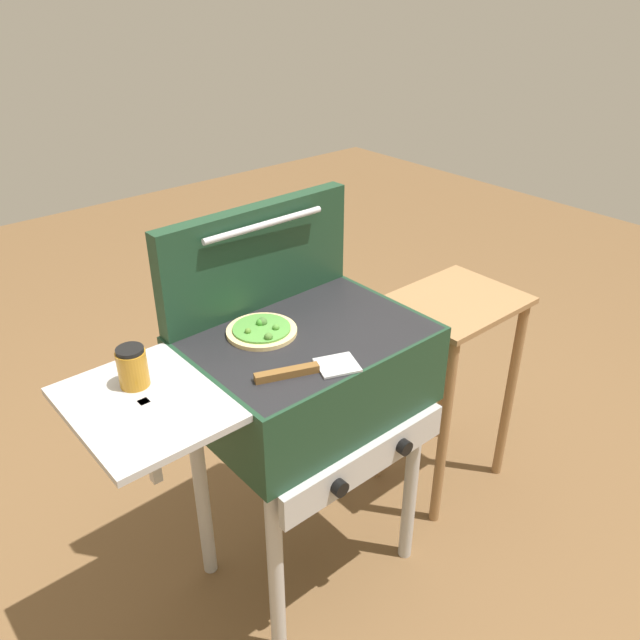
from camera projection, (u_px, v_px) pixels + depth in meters
ground_plane at (309, 560)px, 2.16m from camera, size 8.00×8.00×0.00m
grill at (304, 379)px, 1.78m from camera, size 0.96×0.53×0.90m
grill_lid_open at (257, 257)px, 1.79m from camera, size 0.63×0.09×0.30m
pizza_veggie at (262, 330)px, 1.71m from camera, size 0.19×0.19×0.04m
sauce_jar at (133, 367)px, 1.48m from camera, size 0.07×0.07×0.10m
spatula at (308, 370)px, 1.55m from camera, size 0.26×0.15×0.02m
prep_table at (450, 355)px, 2.26m from camera, size 0.44×0.36×0.78m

